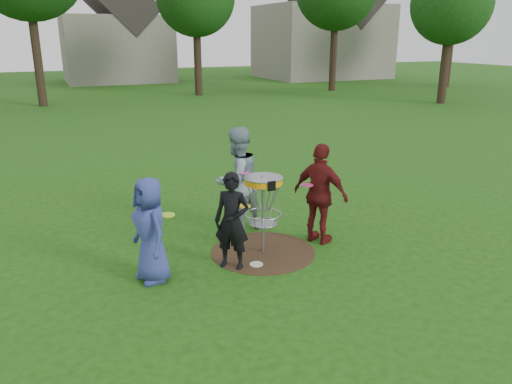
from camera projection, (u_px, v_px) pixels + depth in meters
name	position (u px, v px, depth m)	size (l,w,h in m)	color
ground	(263.00, 252.00, 8.60)	(100.00, 100.00, 0.00)	#19470F
dirt_patch	(263.00, 252.00, 8.60)	(1.80, 1.80, 0.01)	#47331E
player_blue	(150.00, 230.00, 7.41)	(0.79, 0.52, 1.62)	navy
player_black	(232.00, 221.00, 7.83)	(0.57, 0.38, 1.57)	black
player_grey	(237.00, 181.00, 9.24)	(0.97, 0.76, 2.00)	#7F99A4
player_maroon	(320.00, 194.00, 8.76)	(1.06, 0.44, 1.81)	maroon
disc_on_grass	(256.00, 264.00, 8.12)	(0.22, 0.22, 0.02)	silver
disc_golf_basket	(263.00, 196.00, 8.30)	(0.66, 0.67, 1.38)	#9EA0A5
held_discs	(243.00, 193.00, 8.25)	(2.72, 1.24, 0.28)	#AEFA1B
house_row	(142.00, 27.00, 38.09)	(44.50, 10.65, 11.62)	gray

